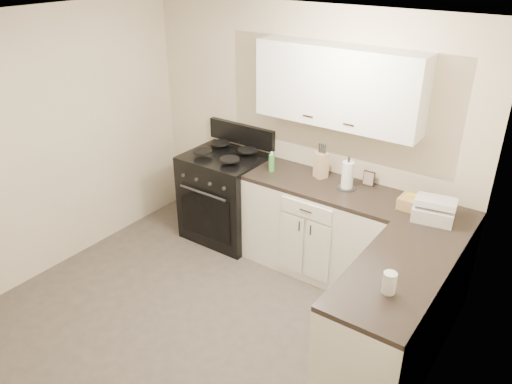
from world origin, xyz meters
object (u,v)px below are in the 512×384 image
Objects in this scene: countertop_grill at (434,212)px; knife_block at (321,165)px; stove at (226,198)px; wicker_basket at (418,205)px; paper_towel at (347,175)px.

knife_block is at bearing 161.18° from countertop_grill.
stove is 3.14× the size of countertop_grill.
countertop_grill is (0.16, -0.06, 0.01)m from wicker_basket.
wicker_basket is at bearing 1.11° from stove.
paper_towel reaches higher than stove.
knife_block is at bearing 173.57° from wicker_basket.
paper_towel is 0.84m from countertop_grill.
stove is 2.11m from wicker_basket.
stove is 3.34× the size of wicker_basket.
stove is 3.85× the size of paper_towel.
paper_towel is (0.32, -0.08, 0.01)m from knife_block.
knife_block is 1.00m from wicker_basket.
wicker_basket is at bearing 147.39° from countertop_grill.
knife_block is at bearing 8.13° from stove.
wicker_basket is (0.67, -0.03, -0.08)m from paper_towel.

